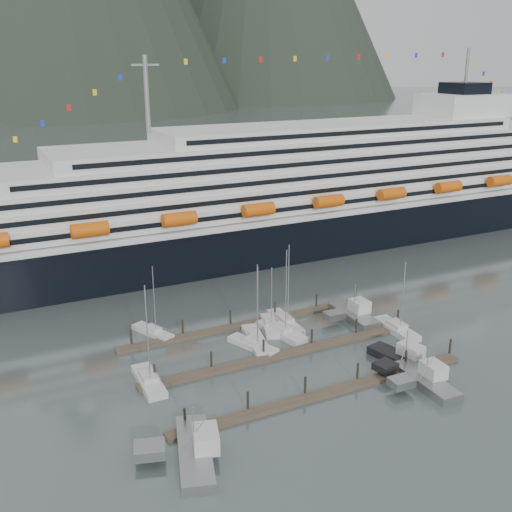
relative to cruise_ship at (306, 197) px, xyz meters
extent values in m
plane|color=#4D5B59|center=(-30.03, -54.94, -12.04)|extent=(1600.00, 1600.00, 0.00)
cube|color=black|center=(-5.03, 0.06, -8.04)|extent=(210.00, 28.00, 12.00)
cube|color=silver|center=(-5.03, 0.06, -1.54)|extent=(205.80, 27.44, 1.50)
cube|color=silver|center=(-0.03, 0.06, 1.06)|extent=(185.00, 26.00, 3.20)
cube|color=black|center=(-0.03, -12.99, 1.22)|extent=(175.75, 0.20, 1.00)
cube|color=silver|center=(1.97, 0.06, 4.26)|extent=(180.00, 25.00, 3.20)
cube|color=black|center=(1.97, -12.49, 4.42)|extent=(171.00, 0.20, 1.00)
cube|color=silver|center=(3.97, 0.06, 7.46)|extent=(172.00, 24.00, 3.20)
cube|color=black|center=(3.97, -11.99, 7.62)|extent=(163.40, 0.20, 1.00)
cube|color=silver|center=(5.97, 0.06, 10.66)|extent=(160.00, 23.00, 3.20)
cube|color=black|center=(5.97, -11.49, 10.82)|extent=(152.00, 0.20, 1.00)
cube|color=silver|center=(7.97, 0.06, 13.76)|extent=(140.00, 22.00, 3.00)
cube|color=black|center=(7.97, -10.99, 13.91)|extent=(133.00, 0.20, 1.00)
cube|color=silver|center=(9.97, 0.06, 16.76)|extent=(95.00, 20.00, 3.00)
cube|color=black|center=(9.97, -9.99, 16.91)|extent=(90.25, 0.20, 1.00)
cube|color=silver|center=(49.97, 0.06, 21.26)|extent=(22.00, 16.00, 6.00)
cube|color=black|center=(49.97, 0.06, 25.76)|extent=(10.00, 10.00, 3.00)
cylinder|color=gray|center=(-40.03, 0.06, 26.26)|extent=(1.00, 1.00, 16.00)
cylinder|color=gray|center=(49.97, 0.06, 31.26)|extent=(0.80, 0.80, 10.00)
cylinder|color=#DE570B|center=(-57.03, -14.94, 2.46)|extent=(7.00, 2.80, 2.80)
cylinder|color=#DE570B|center=(-39.03, -14.94, 2.46)|extent=(7.00, 2.80, 2.80)
cylinder|color=#DE570B|center=(-21.03, -14.94, 2.46)|extent=(7.00, 2.80, 2.80)
cylinder|color=#DE570B|center=(-3.03, -14.94, 2.46)|extent=(7.00, 2.80, 2.80)
cylinder|color=#DE570B|center=(14.97, -14.94, 2.46)|extent=(7.00, 2.80, 2.80)
cylinder|color=#DE570B|center=(32.97, -14.94, 2.46)|extent=(7.00, 2.80, 2.80)
cylinder|color=#DE570B|center=(50.97, -14.94, 2.46)|extent=(7.00, 2.80, 2.80)
cube|color=#43372B|center=(-35.03, -64.94, -11.79)|extent=(48.00, 2.00, 0.50)
cylinder|color=black|center=(-56.03, -63.84, -10.64)|extent=(0.36, 0.36, 3.20)
cylinder|color=black|center=(-47.03, -63.84, -10.64)|extent=(0.36, 0.36, 3.20)
cylinder|color=black|center=(-38.03, -63.84, -10.64)|extent=(0.36, 0.36, 3.20)
cylinder|color=black|center=(-29.03, -63.84, -10.64)|extent=(0.36, 0.36, 3.20)
cylinder|color=black|center=(-20.03, -63.84, -10.64)|extent=(0.36, 0.36, 3.20)
cylinder|color=black|center=(-11.03, -63.84, -10.64)|extent=(0.36, 0.36, 3.20)
cube|color=#43372B|center=(-35.03, -51.94, -11.79)|extent=(48.00, 2.00, 0.50)
cylinder|color=black|center=(-56.03, -50.84, -10.64)|extent=(0.36, 0.36, 3.20)
cylinder|color=black|center=(-47.03, -50.84, -10.64)|extent=(0.36, 0.36, 3.20)
cylinder|color=black|center=(-38.03, -50.84, -10.64)|extent=(0.36, 0.36, 3.20)
cylinder|color=black|center=(-29.03, -50.84, -10.64)|extent=(0.36, 0.36, 3.20)
cylinder|color=black|center=(-20.03, -50.84, -10.64)|extent=(0.36, 0.36, 3.20)
cylinder|color=black|center=(-11.03, -50.84, -10.64)|extent=(0.36, 0.36, 3.20)
cube|color=#43372B|center=(-35.03, -38.94, -11.79)|extent=(48.00, 2.00, 0.50)
cylinder|color=black|center=(-56.03, -37.84, -10.64)|extent=(0.36, 0.36, 3.20)
cylinder|color=black|center=(-47.03, -37.84, -10.64)|extent=(0.36, 0.36, 3.20)
cylinder|color=black|center=(-38.03, -37.84, -10.64)|extent=(0.36, 0.36, 3.20)
cylinder|color=black|center=(-29.03, -37.84, -10.64)|extent=(0.36, 0.36, 3.20)
cylinder|color=black|center=(-20.03, -37.84, -10.64)|extent=(0.36, 0.36, 3.20)
cylinder|color=black|center=(-11.03, -37.84, -10.64)|extent=(0.36, 0.36, 3.20)
cube|color=silver|center=(-57.03, -50.99, -11.79)|extent=(3.07, 10.02, 1.55)
cube|color=silver|center=(-57.03, -50.99, -10.77)|extent=(2.28, 3.53, 0.89)
cylinder|color=gray|center=(-57.04, -51.98, -3.57)|extent=(0.18, 0.18, 14.95)
cube|color=silver|center=(-38.15, -47.21, -11.79)|extent=(5.90, 9.76, 1.33)
cube|color=silver|center=(-38.15, -47.21, -10.94)|extent=(3.03, 3.81, 0.76)
cylinder|color=gray|center=(-37.79, -48.09, -4.20)|extent=(0.15, 0.15, 13.96)
cube|color=silver|center=(-31.56, -44.93, -11.79)|extent=(5.18, 11.04, 1.57)
cube|color=silver|center=(-31.56, -44.93, -10.75)|extent=(3.01, 4.13, 0.90)
cylinder|color=gray|center=(-31.33, -45.97, -3.69)|extent=(0.18, 0.18, 14.69)
cube|color=silver|center=(-36.89, -45.86, -11.79)|extent=(5.00, 11.58, 1.44)
cube|color=silver|center=(-36.89, -45.86, -10.86)|extent=(2.84, 4.29, 0.82)
cylinder|color=gray|center=(-37.13, -46.96, -4.58)|extent=(0.16, 0.16, 13.08)
cube|color=silver|center=(-51.52, -34.94, -11.79)|extent=(5.51, 9.08, 1.24)
cube|color=silver|center=(-51.52, -34.94, -11.02)|extent=(2.82, 3.54, 0.71)
cylinder|color=gray|center=(-51.18, -35.76, -5.27)|extent=(0.14, 0.14, 11.95)
cube|color=silver|center=(-32.06, -41.91, -11.79)|extent=(5.65, 9.54, 1.43)
cube|color=silver|center=(-32.06, -41.91, -10.87)|extent=(3.02, 3.72, 0.82)
cylinder|color=gray|center=(-32.38, -42.77, -5.68)|extent=(0.16, 0.16, 10.88)
cube|color=silver|center=(-28.97, -41.66, -11.79)|extent=(3.42, 10.98, 1.44)
cube|color=silver|center=(-28.97, -41.66, -10.85)|extent=(2.32, 3.92, 0.82)
cylinder|color=gray|center=(-29.04, -42.74, -3.90)|extent=(0.16, 0.16, 14.43)
cube|color=silver|center=(-12.88, -52.87, -11.79)|extent=(3.28, 10.24, 1.58)
cube|color=silver|center=(-12.88, -52.87, -10.74)|extent=(2.38, 3.63, 0.90)
cylinder|color=gray|center=(-12.91, -53.89, -4.93)|extent=(0.18, 0.18, 12.18)
cube|color=gray|center=(-57.03, -69.94, -11.69)|extent=(7.65, 14.41, 2.14)
cube|color=gray|center=(-62.08, -68.44, -10.33)|extent=(4.35, 3.96, 1.28)
cube|color=silver|center=(-55.69, -70.34, -9.58)|extent=(4.05, 4.85, 2.35)
cube|color=black|center=(-55.69, -70.34, -8.73)|extent=(3.77, 4.52, 0.53)
cylinder|color=gray|center=(-57.03, -69.94, -7.77)|extent=(0.17, 0.17, 5.34)
cube|color=black|center=(-19.44, -63.10, -11.69)|extent=(6.08, 13.23, 1.83)
cube|color=black|center=(-24.19, -64.18, -10.57)|extent=(3.66, 3.44, 1.10)
cube|color=silver|center=(-18.19, -62.81, -9.93)|extent=(3.36, 4.32, 2.01)
cube|color=black|center=(-18.19, -62.81, -9.20)|extent=(3.12, 4.03, 0.46)
cylinder|color=gray|center=(-19.44, -63.10, -8.38)|extent=(0.15, 0.15, 4.58)
cube|color=gray|center=(-20.70, -69.26, -11.69)|extent=(4.01, 11.95, 1.97)
cube|color=gray|center=(-25.19, -69.08, -10.46)|extent=(3.45, 2.73, 1.18)
cube|color=silver|center=(-19.52, -69.31, -9.77)|extent=(2.89, 3.65, 2.17)
cube|color=black|center=(-19.52, -69.31, -8.99)|extent=(2.69, 3.41, 0.49)
cylinder|color=gray|center=(-20.70, -69.26, -8.10)|extent=(0.16, 0.16, 4.92)
cube|color=gray|center=(-16.52, -45.21, -11.69)|extent=(3.77, 11.43, 2.08)
cube|color=gray|center=(-20.86, -45.22, -10.38)|extent=(3.54, 2.52, 1.25)
cube|color=silver|center=(-15.38, -45.21, -9.65)|extent=(2.92, 3.43, 2.29)
cube|color=black|center=(-15.38, -45.21, -8.82)|extent=(2.71, 3.21, 0.52)
cylinder|color=gray|center=(-16.52, -45.21, -7.88)|extent=(0.17, 0.17, 5.19)
camera|label=1|loc=(-77.30, -127.53, 33.57)|focal=42.00mm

